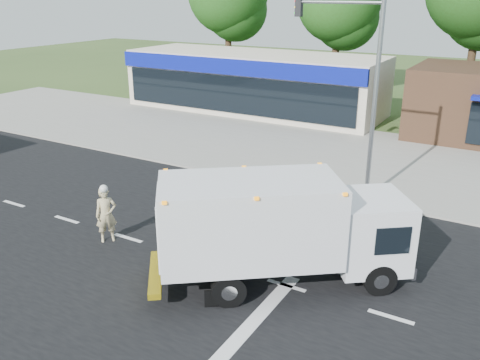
% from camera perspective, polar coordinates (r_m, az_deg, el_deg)
% --- Properties ---
extents(ground, '(120.00, 120.00, 0.00)m').
position_cam_1_polar(ground, '(16.29, -4.47, -8.96)').
color(ground, '#385123').
rests_on(ground, ground).
extents(road_asphalt, '(60.00, 14.00, 0.02)m').
position_cam_1_polar(road_asphalt, '(16.29, -4.47, -8.94)').
color(road_asphalt, black).
rests_on(road_asphalt, ground).
extents(sidewalk, '(60.00, 2.40, 0.12)m').
position_cam_1_polar(sidewalk, '(22.85, 7.19, -0.03)').
color(sidewalk, gray).
rests_on(sidewalk, ground).
extents(parking_apron, '(60.00, 9.00, 0.02)m').
position_cam_1_polar(parking_apron, '(28.04, 11.90, 3.45)').
color(parking_apron, gray).
rests_on(parking_apron, ground).
extents(lane_markings, '(55.20, 7.00, 0.01)m').
position_cam_1_polar(lane_markings, '(14.67, -3.06, -12.45)').
color(lane_markings, silver).
rests_on(lane_markings, road_asphalt).
extents(ems_box_truck, '(7.15, 6.17, 3.23)m').
position_cam_1_polar(ems_box_truck, '(14.26, 4.25, -5.04)').
color(ems_box_truck, black).
rests_on(ems_box_truck, ground).
extents(emergency_worker, '(0.80, 0.83, 2.03)m').
position_cam_1_polar(emergency_worker, '(17.58, -14.80, -3.71)').
color(emergency_worker, tan).
rests_on(emergency_worker, ground).
extents(retail_strip_mall, '(18.00, 6.20, 4.00)m').
position_cam_1_polar(retail_strip_mall, '(36.41, 1.55, 10.97)').
color(retail_strip_mall, beige).
rests_on(retail_strip_mall, ground).
extents(traffic_signal_pole, '(3.51, 0.25, 8.00)m').
position_cam_1_polar(traffic_signal_pole, '(20.31, 13.34, 11.23)').
color(traffic_signal_pole, gray).
rests_on(traffic_signal_pole, ground).
extents(background_trees, '(36.77, 7.39, 12.10)m').
position_cam_1_polar(background_trees, '(40.79, 18.32, 18.60)').
color(background_trees, '#332114').
rests_on(background_trees, ground).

